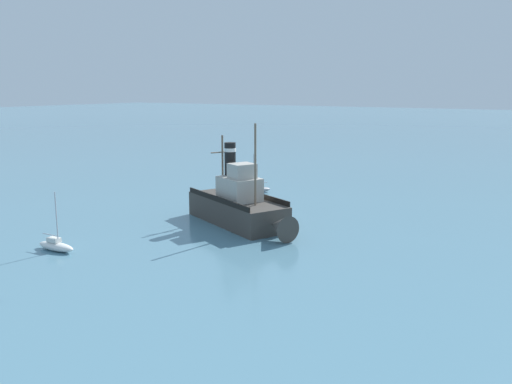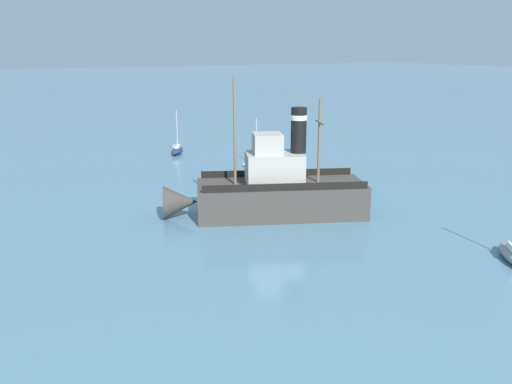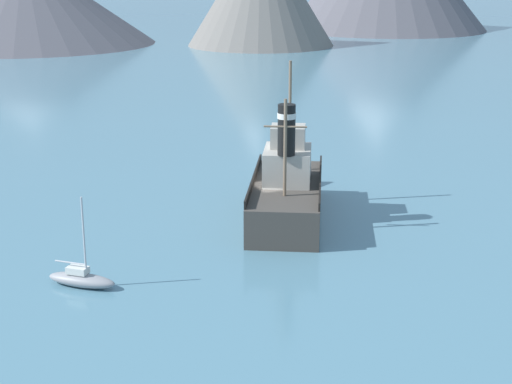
% 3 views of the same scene
% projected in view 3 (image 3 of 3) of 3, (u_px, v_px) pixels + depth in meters
% --- Properties ---
extents(ground_plane, '(600.00, 600.00, 0.00)m').
position_uv_depth(ground_plane, '(275.00, 221.00, 50.93)').
color(ground_plane, teal).
extents(old_tugboat, '(9.17, 14.47, 9.90)m').
position_uv_depth(old_tugboat, '(287.00, 189.00, 51.41)').
color(old_tugboat, '#423D38').
rests_on(old_tugboat, ground).
extents(sailboat_grey, '(3.66, 3.22, 4.90)m').
position_uv_depth(sailboat_grey, '(81.00, 279.00, 40.69)').
color(sailboat_grey, gray).
rests_on(sailboat_grey, ground).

